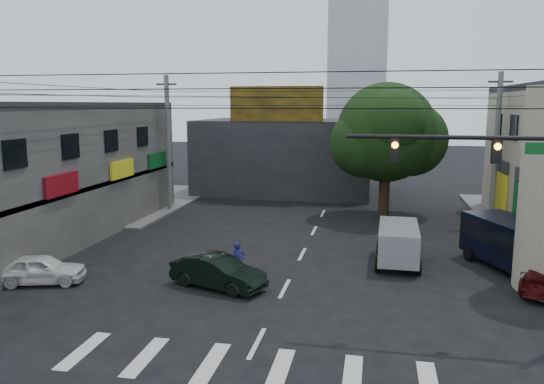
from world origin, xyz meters
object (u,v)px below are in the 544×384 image
(traffic_officer, at_px, (238,262))
(street_tree, at_px, (386,133))
(traffic_gantry, at_px, (523,187))
(navy_van, at_px, (516,247))
(white_compact, at_px, (41,269))
(utility_pole_far_right, at_px, (496,149))
(utility_pole_far_left, at_px, (168,144))
(silver_minivan, at_px, (398,245))
(dark_sedan, at_px, (218,272))

(traffic_officer, bearing_deg, street_tree, 23.95)
(street_tree, bearing_deg, traffic_officer, -112.47)
(traffic_gantry, height_order, navy_van, traffic_gantry)
(traffic_gantry, bearing_deg, white_compact, 174.59)
(white_compact, bearing_deg, traffic_gantry, -111.89)
(traffic_gantry, distance_m, utility_pole_far_right, 17.21)
(utility_pole_far_left, bearing_deg, utility_pole_far_right, 0.00)
(silver_minivan, bearing_deg, utility_pole_far_left, 58.47)
(utility_pole_far_left, bearing_deg, white_compact, -87.95)
(white_compact, relative_size, traffic_officer, 2.24)
(street_tree, distance_m, traffic_officer, 16.43)
(utility_pole_far_left, height_order, traffic_officer, utility_pole_far_left)
(utility_pole_far_left, xyz_separation_m, traffic_officer, (8.48, -13.57, -3.75))
(utility_pole_far_right, relative_size, traffic_officer, 5.40)
(utility_pole_far_left, height_order, utility_pole_far_right, same)
(street_tree, height_order, utility_pole_far_right, utility_pole_far_right)
(utility_pole_far_right, bearing_deg, silver_minivan, -121.56)
(utility_pole_far_left, xyz_separation_m, utility_pole_far_right, (21.00, 0.00, 0.00))
(utility_pole_far_right, xyz_separation_m, white_compact, (-20.45, -15.32, -3.99))
(street_tree, xyz_separation_m, navy_van, (5.56, -10.85, -4.36))
(street_tree, height_order, silver_minivan, street_tree)
(street_tree, height_order, navy_van, street_tree)
(silver_minivan, relative_size, navy_van, 0.71)
(utility_pole_far_left, bearing_deg, traffic_gantry, -42.86)
(utility_pole_far_left, bearing_deg, silver_minivan, -32.79)
(traffic_officer, bearing_deg, silver_minivan, -13.06)
(white_compact, distance_m, silver_minivan, 15.55)
(utility_pole_far_right, xyz_separation_m, silver_minivan, (-5.95, -9.69, -3.70))
(dark_sedan, distance_m, navy_van, 13.04)
(traffic_gantry, height_order, utility_pole_far_left, utility_pole_far_left)
(utility_pole_far_right, xyz_separation_m, navy_van, (-0.94, -9.85, -3.49))
(street_tree, bearing_deg, utility_pole_far_left, -176.05)
(utility_pole_far_left, distance_m, dark_sedan, 16.86)
(utility_pole_far_right, height_order, silver_minivan, utility_pole_far_right)
(dark_sedan, height_order, navy_van, navy_van)
(traffic_gantry, xyz_separation_m, silver_minivan, (-3.28, 7.31, -3.93))
(street_tree, bearing_deg, traffic_gantry, -78.01)
(street_tree, xyz_separation_m, traffic_officer, (-6.02, -14.57, -4.62))
(utility_pole_far_left, bearing_deg, dark_sedan, -61.38)
(utility_pole_far_left, bearing_deg, navy_van, -26.14)
(traffic_gantry, height_order, white_compact, traffic_gantry)
(utility_pole_far_left, height_order, white_compact, utility_pole_far_left)
(utility_pole_far_left, height_order, dark_sedan, utility_pole_far_left)
(traffic_gantry, bearing_deg, traffic_officer, 160.77)
(street_tree, height_order, utility_pole_far_left, utility_pole_far_left)
(utility_pole_far_left, relative_size, utility_pole_far_right, 1.00)
(white_compact, distance_m, navy_van, 20.27)
(traffic_gantry, bearing_deg, street_tree, 101.99)
(white_compact, height_order, silver_minivan, silver_minivan)
(utility_pole_far_left, relative_size, silver_minivan, 2.18)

